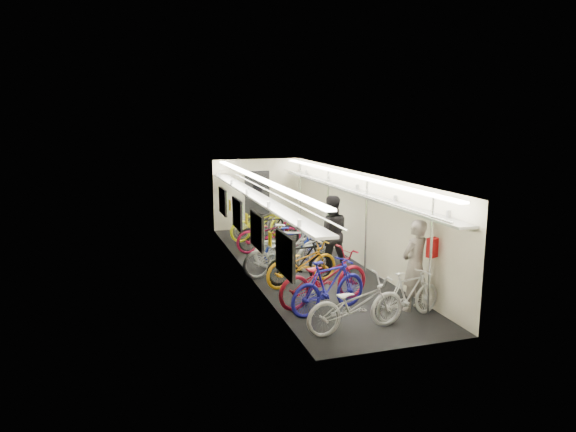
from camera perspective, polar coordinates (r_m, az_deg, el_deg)
train_car_shell at (r=13.42m, az=-0.68°, el=1.84°), size 10.00×10.00×10.00m
bicycle_0 at (r=9.27m, az=7.55°, el=-9.70°), size 1.97×0.86×1.01m
bicycle_1 at (r=10.08m, az=4.56°, el=-7.75°), size 1.86×1.01×1.08m
bicycle_2 at (r=10.49m, az=4.00°, el=-6.86°), size 2.24×1.23×1.12m
bicycle_3 at (r=11.80m, az=1.42°, el=-5.08°), size 1.76×0.71×1.03m
bicycle_4 at (r=11.71m, az=1.55°, el=-5.28°), size 2.00×1.16×1.00m
bicycle_5 at (r=12.92m, az=0.41°, el=-3.40°), size 1.99×1.09×1.15m
bicycle_6 at (r=12.38m, az=-0.50°, el=-4.19°), size 2.13×0.95×1.08m
bicycle_7 at (r=13.27m, az=0.66°, el=-3.29°), size 1.77×0.78×1.03m
bicycle_8 at (r=14.62m, az=-2.11°, el=-1.98°), size 2.03×0.90×1.03m
bicycle_9 at (r=14.61m, az=-2.15°, el=-1.78°), size 1.92×0.65×1.14m
bicycle_10 at (r=16.03m, az=-3.08°, el=-0.77°), size 2.17×1.13×1.08m
bicycle_11 at (r=10.03m, az=13.26°, el=-8.50°), size 1.63×0.82×0.94m
bicycle_12 at (r=16.49m, az=-3.28°, el=-0.59°), size 2.03×1.25×1.01m
passenger_near at (r=10.38m, az=13.89°, el=-5.33°), size 0.78×0.65×1.82m
passenger_mid at (r=12.74m, az=4.76°, el=-1.93°), size 1.05×0.90×1.89m
backpack at (r=10.33m, az=15.83°, el=-3.38°), size 0.29×0.22×0.38m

